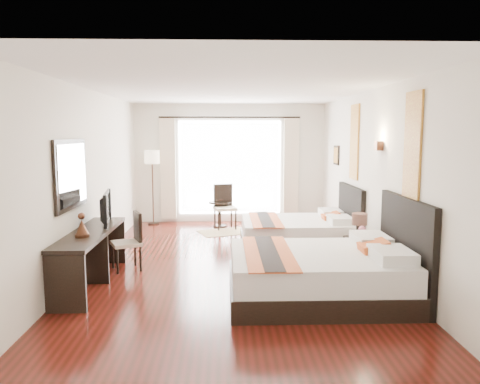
{
  "coord_description": "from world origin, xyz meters",
  "views": [
    {
      "loc": [
        -0.11,
        -7.37,
        2.1
      ],
      "look_at": [
        0.14,
        0.38,
        1.13
      ],
      "focal_mm": 35.0,
      "sensor_mm": 36.0,
      "label": 1
    }
  ],
  "objects_px": {
    "side_table": "(220,214)",
    "desk_chair": "(128,252)",
    "floor_lamp": "(152,162)",
    "nightstand": "(360,255)",
    "table_lamp": "(360,221)",
    "bed_far": "(301,232)",
    "window_chair": "(225,215)",
    "vase": "(362,237)",
    "bed_near": "(325,272)",
    "console_desk": "(91,258)",
    "fruit_bowl": "(218,200)",
    "television": "(101,208)"
  },
  "relations": [
    {
      "from": "side_table",
      "to": "desk_chair",
      "type": "bearing_deg",
      "value": -112.54
    },
    {
      "from": "desk_chair",
      "to": "floor_lamp",
      "type": "xyz_separation_m",
      "value": [
        -0.16,
        3.69,
        1.18
      ]
    },
    {
      "from": "nightstand",
      "to": "table_lamp",
      "type": "xyz_separation_m",
      "value": [
        0.01,
        0.12,
        0.51
      ]
    },
    {
      "from": "bed_far",
      "to": "nightstand",
      "type": "bearing_deg",
      "value": -65.03
    },
    {
      "from": "desk_chair",
      "to": "window_chair",
      "type": "bearing_deg",
      "value": -139.89
    },
    {
      "from": "nightstand",
      "to": "window_chair",
      "type": "bearing_deg",
      "value": 122.39
    },
    {
      "from": "table_lamp",
      "to": "vase",
      "type": "bearing_deg",
      "value": -95.85
    },
    {
      "from": "floor_lamp",
      "to": "bed_far",
      "type": "bearing_deg",
      "value": -37.93
    },
    {
      "from": "floor_lamp",
      "to": "window_chair",
      "type": "distance_m",
      "value": 2.11
    },
    {
      "from": "bed_near",
      "to": "side_table",
      "type": "distance_m",
      "value": 4.9
    },
    {
      "from": "nightstand",
      "to": "side_table",
      "type": "height_order",
      "value": "side_table"
    },
    {
      "from": "bed_far",
      "to": "floor_lamp",
      "type": "distance_m",
      "value": 4.06
    },
    {
      "from": "side_table",
      "to": "bed_far",
      "type": "bearing_deg",
      "value": -53.61
    },
    {
      "from": "table_lamp",
      "to": "window_chair",
      "type": "bearing_deg",
      "value": 123.43
    },
    {
      "from": "bed_near",
      "to": "console_desk",
      "type": "height_order",
      "value": "bed_near"
    },
    {
      "from": "bed_far",
      "to": "table_lamp",
      "type": "relative_size",
      "value": 5.46
    },
    {
      "from": "console_desk",
      "to": "floor_lamp",
      "type": "bearing_deg",
      "value": 87.42
    },
    {
      "from": "console_desk",
      "to": "floor_lamp",
      "type": "height_order",
      "value": "floor_lamp"
    },
    {
      "from": "bed_near",
      "to": "table_lamp",
      "type": "height_order",
      "value": "bed_near"
    },
    {
      "from": "floor_lamp",
      "to": "table_lamp",
      "type": "bearing_deg",
      "value": -44.87
    },
    {
      "from": "side_table",
      "to": "fruit_bowl",
      "type": "distance_m",
      "value": 0.32
    },
    {
      "from": "console_desk",
      "to": "floor_lamp",
      "type": "relative_size",
      "value": 1.28
    },
    {
      "from": "vase",
      "to": "desk_chair",
      "type": "bearing_deg",
      "value": 175.45
    },
    {
      "from": "nightstand",
      "to": "table_lamp",
      "type": "relative_size",
      "value": 1.37
    },
    {
      "from": "television",
      "to": "console_desk",
      "type": "bearing_deg",
      "value": 168.77
    },
    {
      "from": "table_lamp",
      "to": "window_chair",
      "type": "xyz_separation_m",
      "value": [
        -2.09,
        3.17,
        -0.46
      ]
    },
    {
      "from": "window_chair",
      "to": "floor_lamp",
      "type": "bearing_deg",
      "value": -122.74
    },
    {
      "from": "vase",
      "to": "fruit_bowl",
      "type": "height_order",
      "value": "fruit_bowl"
    },
    {
      "from": "desk_chair",
      "to": "fruit_bowl",
      "type": "height_order",
      "value": "desk_chair"
    },
    {
      "from": "vase",
      "to": "television",
      "type": "bearing_deg",
      "value": 177.93
    },
    {
      "from": "desk_chair",
      "to": "side_table",
      "type": "xyz_separation_m",
      "value": [
        1.39,
        3.35,
        0.01
      ]
    },
    {
      "from": "television",
      "to": "fruit_bowl",
      "type": "distance_m",
      "value": 3.9
    },
    {
      "from": "nightstand",
      "to": "console_desk",
      "type": "height_order",
      "value": "console_desk"
    },
    {
      "from": "nightstand",
      "to": "floor_lamp",
      "type": "xyz_separation_m",
      "value": [
        -3.76,
        3.86,
        1.21
      ]
    },
    {
      "from": "vase",
      "to": "fruit_bowl",
      "type": "relative_size",
      "value": 0.54
    },
    {
      "from": "vase",
      "to": "console_desk",
      "type": "xyz_separation_m",
      "value": [
        -3.94,
        -0.41,
        -0.18
      ]
    },
    {
      "from": "floor_lamp",
      "to": "window_chair",
      "type": "relative_size",
      "value": 1.76
    },
    {
      "from": "nightstand",
      "to": "television",
      "type": "distance_m",
      "value": 4.0
    },
    {
      "from": "floor_lamp",
      "to": "vase",
      "type": "bearing_deg",
      "value": -46.74
    },
    {
      "from": "table_lamp",
      "to": "side_table",
      "type": "bearing_deg",
      "value": 122.92
    },
    {
      "from": "side_table",
      "to": "fruit_bowl",
      "type": "xyz_separation_m",
      "value": [
        -0.03,
        -0.02,
        0.32
      ]
    },
    {
      "from": "floor_lamp",
      "to": "nightstand",
      "type": "bearing_deg",
      "value": -45.81
    },
    {
      "from": "bed_near",
      "to": "desk_chair",
      "type": "height_order",
      "value": "bed_near"
    },
    {
      "from": "television",
      "to": "bed_near",
      "type": "bearing_deg",
      "value": -120.13
    },
    {
      "from": "table_lamp",
      "to": "vase",
      "type": "distance_m",
      "value": 0.3
    },
    {
      "from": "bed_far",
      "to": "side_table",
      "type": "relative_size",
      "value": 3.57
    },
    {
      "from": "console_desk",
      "to": "desk_chair",
      "type": "bearing_deg",
      "value": 62.43
    },
    {
      "from": "table_lamp",
      "to": "window_chair",
      "type": "height_order",
      "value": "window_chair"
    },
    {
      "from": "bed_far",
      "to": "fruit_bowl",
      "type": "bearing_deg",
      "value": 127.12
    },
    {
      "from": "vase",
      "to": "desk_chair",
      "type": "xyz_separation_m",
      "value": [
        -3.58,
        0.28,
        -0.29
      ]
    }
  ]
}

